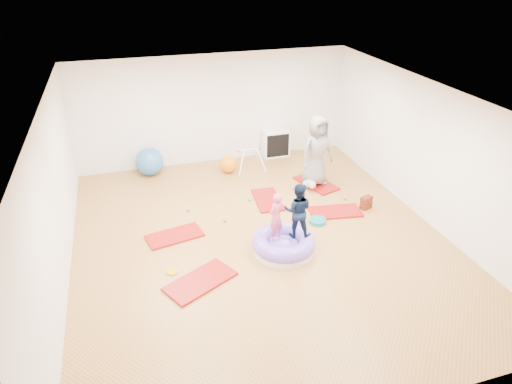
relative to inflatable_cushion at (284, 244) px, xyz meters
name	(u,v)px	position (x,y,z in m)	size (l,w,h in m)	color
room	(261,175)	(-0.30, 0.48, 1.25)	(7.01, 8.01, 2.81)	#AF7F3C
gym_mat_front_left	(200,281)	(-1.67, -0.46, -0.12)	(1.20, 0.60, 0.05)	#AA2421
gym_mat_mid_left	(175,236)	(-1.89, 1.07, -0.12)	(1.08, 0.54, 0.04)	#AA2421
gym_mat_center_back	(268,200)	(0.32, 1.93, -0.12)	(1.08, 0.54, 0.04)	#AA2421
gym_mat_right	(335,212)	(1.55, 1.00, -0.12)	(1.09, 0.55, 0.05)	#AA2421
gym_mat_rear_right	(316,183)	(1.70, 2.37, -0.12)	(1.12, 0.56, 0.05)	#AA2421
inflatable_cushion	(284,244)	(0.00, 0.00, 0.00)	(1.18, 1.18, 0.37)	white
child_pink	(276,214)	(-0.15, 0.04, 0.66)	(0.34, 0.22, 0.93)	#D85076
child_navy	(298,208)	(0.25, 0.00, 0.73)	(0.52, 0.41, 1.07)	black
adult_caregiver	(317,151)	(1.65, 2.34, 0.74)	(0.82, 0.53, 1.67)	slate
infant	(310,184)	(1.45, 2.16, 0.01)	(0.35, 0.35, 0.20)	#88A6CF
ball_pit_balls	(275,206)	(0.40, 1.60, -0.11)	(3.55, 2.78, 0.07)	green
exercise_ball_blue	(149,162)	(-2.06, 4.08, 0.20)	(0.69, 0.69, 0.69)	#2E67B1
exercise_ball_orange	(228,164)	(-0.16, 3.64, 0.08)	(0.44, 0.44, 0.44)	orange
infant_play_gym	(249,156)	(0.38, 3.64, 0.24)	(0.75, 0.71, 0.57)	white
cube_shelf	(276,144)	(1.33, 4.27, 0.22)	(0.72, 0.36, 0.72)	white
balance_disc	(317,221)	(1.02, 0.74, -0.11)	(0.36, 0.36, 0.08)	#0F7482
backpack	(366,203)	(2.27, 0.98, 0.00)	(0.25, 0.15, 0.28)	#A53B1E
yellow_toy	(172,271)	(-2.08, -0.04, -0.13)	(0.21, 0.21, 0.03)	#E09C0B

